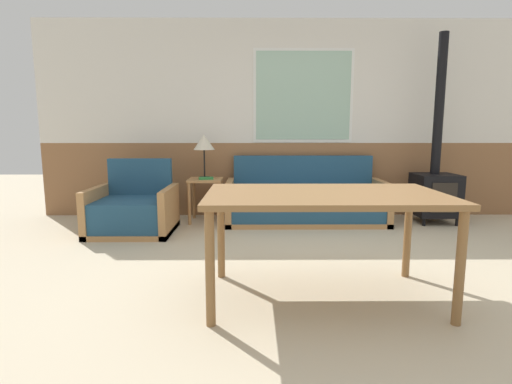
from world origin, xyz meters
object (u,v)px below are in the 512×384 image
armchair (134,211)px  table_lamp (204,143)px  couch (305,203)px  side_table (206,188)px  dining_table (325,203)px  wood_stove (436,182)px

armchair → table_lamp: table_lamp is taller
couch → table_lamp: 1.56m
side_table → dining_table: size_ratio=0.35×
armchair → side_table: armchair is taller
armchair → dining_table: 2.76m
armchair → wood_stove: bearing=2.4°
couch → table_lamp: table_lamp is taller
side_table → table_lamp: (-0.02, 0.08, 0.59)m
armchair → table_lamp: bearing=34.4°
table_lamp → wood_stove: (3.04, -0.15, -0.50)m
couch → side_table: (-1.32, 0.03, 0.20)m
side_table → dining_table: 2.74m
dining_table → armchair: bearing=135.2°
couch → side_table: bearing=178.6°
couch → wood_stove: size_ratio=0.86×
armchair → table_lamp: size_ratio=1.64×
couch → wood_stove: 1.72m
armchair → dining_table: bearing=-49.7°
side_table → dining_table: bearing=-65.4°
side_table → armchair: bearing=-145.1°
couch → side_table: 1.34m
table_lamp → dining_table: table_lamp is taller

